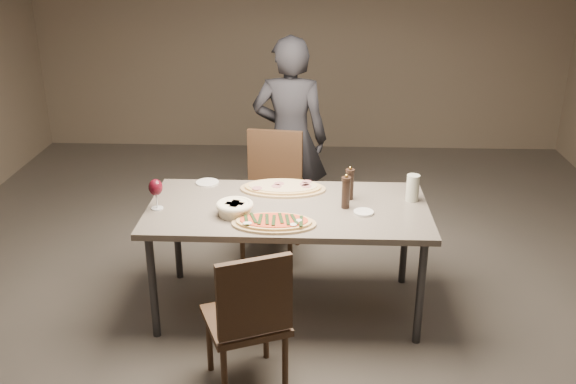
{
  "coord_description": "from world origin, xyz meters",
  "views": [
    {
      "loc": [
        0.16,
        -3.76,
        2.4
      ],
      "look_at": [
        0.0,
        0.0,
        0.85
      ],
      "focal_mm": 40.0,
      "sensor_mm": 36.0,
      "label": 1
    }
  ],
  "objects_px": {
    "pepper_mill_left": "(346,192)",
    "chair_near": "(249,315)",
    "chair_far": "(272,187)",
    "diner": "(290,139)",
    "bread_basket": "(235,207)",
    "carafe": "(413,188)",
    "zucchini_pizza": "(274,222)",
    "ham_pizza": "(283,188)",
    "dining_table": "(288,214)"
  },
  "relations": [
    {
      "from": "pepper_mill_left",
      "to": "chair_near",
      "type": "distance_m",
      "value": 1.08
    },
    {
      "from": "pepper_mill_left",
      "to": "chair_far",
      "type": "xyz_separation_m",
      "value": [
        -0.52,
        0.87,
        -0.32
      ]
    },
    {
      "from": "chair_near",
      "to": "diner",
      "type": "height_order",
      "value": "diner"
    },
    {
      "from": "diner",
      "to": "bread_basket",
      "type": "bearing_deg",
      "value": 81.5
    },
    {
      "from": "carafe",
      "to": "zucchini_pizza",
      "type": "bearing_deg",
      "value": -154.8
    },
    {
      "from": "ham_pizza",
      "to": "chair_far",
      "type": "distance_m",
      "value": 0.64
    },
    {
      "from": "ham_pizza",
      "to": "diner",
      "type": "relative_size",
      "value": 0.35
    },
    {
      "from": "bread_basket",
      "to": "chair_far",
      "type": "relative_size",
      "value": 0.24
    },
    {
      "from": "ham_pizza",
      "to": "diner",
      "type": "bearing_deg",
      "value": 90.0
    },
    {
      "from": "dining_table",
      "to": "chair_near",
      "type": "xyz_separation_m",
      "value": [
        -0.17,
        -0.87,
        -0.2
      ]
    },
    {
      "from": "dining_table",
      "to": "chair_far",
      "type": "bearing_deg",
      "value": 100.32
    },
    {
      "from": "chair_near",
      "to": "chair_far",
      "type": "distance_m",
      "value": 1.73
    },
    {
      "from": "carafe",
      "to": "diner",
      "type": "distance_m",
      "value": 1.33
    },
    {
      "from": "pepper_mill_left",
      "to": "chair_far",
      "type": "distance_m",
      "value": 1.07
    },
    {
      "from": "dining_table",
      "to": "pepper_mill_left",
      "type": "xyz_separation_m",
      "value": [
        0.37,
        -0.01,
        0.17
      ]
    },
    {
      "from": "zucchini_pizza",
      "to": "carafe",
      "type": "relative_size",
      "value": 2.9
    },
    {
      "from": "chair_far",
      "to": "diner",
      "type": "height_order",
      "value": "diner"
    },
    {
      "from": "dining_table",
      "to": "bread_basket",
      "type": "bearing_deg",
      "value": -156.37
    },
    {
      "from": "zucchini_pizza",
      "to": "chair_far",
      "type": "distance_m",
      "value": 1.17
    },
    {
      "from": "carafe",
      "to": "ham_pizza",
      "type": "bearing_deg",
      "value": 170.25
    },
    {
      "from": "carafe",
      "to": "chair_far",
      "type": "distance_m",
      "value": 1.25
    },
    {
      "from": "dining_table",
      "to": "bread_basket",
      "type": "xyz_separation_m",
      "value": [
        -0.32,
        -0.14,
        0.11
      ]
    },
    {
      "from": "dining_table",
      "to": "carafe",
      "type": "relative_size",
      "value": 10.22
    },
    {
      "from": "pepper_mill_left",
      "to": "dining_table",
      "type": "bearing_deg",
      "value": 179.02
    },
    {
      "from": "bread_basket",
      "to": "diner",
      "type": "xyz_separation_m",
      "value": [
        0.29,
        1.31,
        0.03
      ]
    },
    {
      "from": "chair_near",
      "to": "chair_far",
      "type": "height_order",
      "value": "chair_far"
    },
    {
      "from": "zucchini_pizza",
      "to": "pepper_mill_left",
      "type": "relative_size",
      "value": 2.22
    },
    {
      "from": "chair_far",
      "to": "pepper_mill_left",
      "type": "bearing_deg",
      "value": 128.29
    },
    {
      "from": "ham_pizza",
      "to": "pepper_mill_left",
      "type": "height_order",
      "value": "pepper_mill_left"
    },
    {
      "from": "dining_table",
      "to": "diner",
      "type": "bearing_deg",
      "value": 91.59
    },
    {
      "from": "bread_basket",
      "to": "chair_near",
      "type": "relative_size",
      "value": 0.26
    },
    {
      "from": "ham_pizza",
      "to": "zucchini_pizza",
      "type": "bearing_deg",
      "value": -91.98
    },
    {
      "from": "chair_far",
      "to": "diner",
      "type": "relative_size",
      "value": 0.58
    },
    {
      "from": "zucchini_pizza",
      "to": "diner",
      "type": "distance_m",
      "value": 1.45
    },
    {
      "from": "zucchini_pizza",
      "to": "carafe",
      "type": "bearing_deg",
      "value": 47.6
    },
    {
      "from": "dining_table",
      "to": "ham_pizza",
      "type": "height_order",
      "value": "ham_pizza"
    },
    {
      "from": "chair_near",
      "to": "diner",
      "type": "bearing_deg",
      "value": 63.88
    },
    {
      "from": "zucchini_pizza",
      "to": "ham_pizza",
      "type": "height_order",
      "value": "zucchini_pizza"
    },
    {
      "from": "bread_basket",
      "to": "chair_near",
      "type": "height_order",
      "value": "chair_near"
    },
    {
      "from": "diner",
      "to": "chair_near",
      "type": "bearing_deg",
      "value": 90.23
    },
    {
      "from": "ham_pizza",
      "to": "diner",
      "type": "height_order",
      "value": "diner"
    },
    {
      "from": "dining_table",
      "to": "bread_basket",
      "type": "distance_m",
      "value": 0.37
    },
    {
      "from": "ham_pizza",
      "to": "bread_basket",
      "type": "relative_size",
      "value": 2.49
    },
    {
      "from": "zucchini_pizza",
      "to": "dining_table",
      "type": "bearing_deg",
      "value": 97.75
    },
    {
      "from": "dining_table",
      "to": "pepper_mill_left",
      "type": "height_order",
      "value": "pepper_mill_left"
    },
    {
      "from": "dining_table",
      "to": "ham_pizza",
      "type": "relative_size",
      "value": 3.08
    },
    {
      "from": "dining_table",
      "to": "diner",
      "type": "height_order",
      "value": "diner"
    },
    {
      "from": "zucchini_pizza",
      "to": "ham_pizza",
      "type": "bearing_deg",
      "value": 109.56
    },
    {
      "from": "zucchini_pizza",
      "to": "diner",
      "type": "height_order",
      "value": "diner"
    },
    {
      "from": "pepper_mill_left",
      "to": "diner",
      "type": "xyz_separation_m",
      "value": [
        -0.4,
        1.17,
        -0.03
      ]
    }
  ]
}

